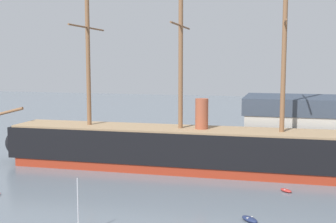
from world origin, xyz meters
The scene contains 5 objects.
tall_ship centered at (2.25, 45.89, 3.62)m, with size 69.04×14.52×33.21m.
dinghy_mid_right centered at (15.00, 25.41, 0.27)m, with size 2.32×2.28×0.53m.
dinghy_alongside_stern centered at (18.87, 37.76, 0.21)m, with size 1.88×1.77×0.43m.
motorboat_far_left centered at (-28.24, 57.35, 0.60)m, with size 2.38×4.32×1.71m.
dinghy_distant_centre centered at (3.46, 61.58, 0.22)m, with size 1.98×1.40×0.43m.
Camera 1 is at (18.29, -21.39, 17.53)m, focal length 46.46 mm.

